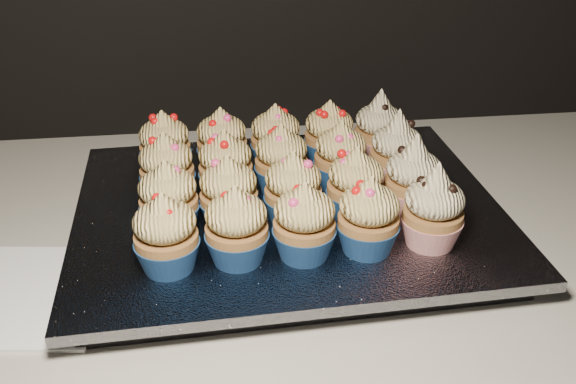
# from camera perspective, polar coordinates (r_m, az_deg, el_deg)

# --- Properties ---
(worktop) EXTENTS (2.44, 0.64, 0.04)m
(worktop) POSITION_cam_1_polar(r_m,az_deg,el_deg) (0.80, 14.31, -3.62)
(worktop) COLOR beige
(worktop) RESTS_ON cabinet
(napkin) EXTENTS (0.18, 0.18, 0.00)m
(napkin) POSITION_cam_1_polar(r_m,az_deg,el_deg) (0.70, -22.17, -8.41)
(napkin) COLOR white
(napkin) RESTS_ON worktop
(baking_tray) EXTENTS (0.45, 0.35, 0.02)m
(baking_tray) POSITION_cam_1_polar(r_m,az_deg,el_deg) (0.74, 0.00, -2.61)
(baking_tray) COLOR black
(baking_tray) RESTS_ON worktop
(foil_lining) EXTENTS (0.49, 0.39, 0.01)m
(foil_lining) POSITION_cam_1_polar(r_m,az_deg,el_deg) (0.74, 0.00, -1.49)
(foil_lining) COLOR silver
(foil_lining) RESTS_ON baking_tray
(cupcake_0) EXTENTS (0.06, 0.06, 0.08)m
(cupcake_0) POSITION_cam_1_polar(r_m,az_deg,el_deg) (0.62, -10.80, -3.78)
(cupcake_0) COLOR navy
(cupcake_0) RESTS_ON foil_lining
(cupcake_1) EXTENTS (0.06, 0.06, 0.08)m
(cupcake_1) POSITION_cam_1_polar(r_m,az_deg,el_deg) (0.62, -4.60, -3.17)
(cupcake_1) COLOR navy
(cupcake_1) RESTS_ON foil_lining
(cupcake_2) EXTENTS (0.06, 0.06, 0.08)m
(cupcake_2) POSITION_cam_1_polar(r_m,az_deg,el_deg) (0.63, 1.45, -2.80)
(cupcake_2) COLOR navy
(cupcake_2) RESTS_ON foil_lining
(cupcake_3) EXTENTS (0.06, 0.06, 0.08)m
(cupcake_3) POSITION_cam_1_polar(r_m,az_deg,el_deg) (0.64, 7.17, -2.30)
(cupcake_3) COLOR navy
(cupcake_3) RESTS_ON foil_lining
(cupcake_4) EXTENTS (0.06, 0.06, 0.10)m
(cupcake_4) POSITION_cam_1_polar(r_m,az_deg,el_deg) (0.66, 12.79, -1.58)
(cupcake_4) COLOR #AC171A
(cupcake_4) RESTS_ON foil_lining
(cupcake_5) EXTENTS (0.06, 0.06, 0.08)m
(cupcake_5) POSITION_cam_1_polar(r_m,az_deg,el_deg) (0.68, -10.57, -0.67)
(cupcake_5) COLOR navy
(cupcake_5) RESTS_ON foil_lining
(cupcake_6) EXTENTS (0.06, 0.06, 0.08)m
(cupcake_6) POSITION_cam_1_polar(r_m,az_deg,el_deg) (0.68, -5.28, -0.20)
(cupcake_6) COLOR navy
(cupcake_6) RESTS_ON foil_lining
(cupcake_7) EXTENTS (0.06, 0.06, 0.08)m
(cupcake_7) POSITION_cam_1_polar(r_m,az_deg,el_deg) (0.68, 0.45, 0.15)
(cupcake_7) COLOR navy
(cupcake_7) RESTS_ON foil_lining
(cupcake_8) EXTENTS (0.06, 0.06, 0.08)m
(cupcake_8) POSITION_cam_1_polar(r_m,az_deg,el_deg) (0.70, 6.01, 0.56)
(cupcake_8) COLOR navy
(cupcake_8) RESTS_ON foil_lining
(cupcake_9) EXTENTS (0.06, 0.06, 0.10)m
(cupcake_9) POSITION_cam_1_polar(r_m,az_deg,el_deg) (0.71, 11.02, 1.15)
(cupcake_9) COLOR #AC171A
(cupcake_9) RESTS_ON foil_lining
(cupcake_10) EXTENTS (0.06, 0.06, 0.08)m
(cupcake_10) POSITION_cam_1_polar(r_m,az_deg,el_deg) (0.74, -10.72, 1.98)
(cupcake_10) COLOR navy
(cupcake_10) RESTS_ON foil_lining
(cupcake_11) EXTENTS (0.06, 0.06, 0.08)m
(cupcake_11) POSITION_cam_1_polar(r_m,az_deg,el_deg) (0.74, -5.57, 2.25)
(cupcake_11) COLOR navy
(cupcake_11) RESTS_ON foil_lining
(cupcake_12) EXTENTS (0.06, 0.06, 0.08)m
(cupcake_12) POSITION_cam_1_polar(r_m,az_deg,el_deg) (0.75, -0.60, 2.81)
(cupcake_12) COLOR navy
(cupcake_12) RESTS_ON foil_lining
(cupcake_13) EXTENTS (0.06, 0.06, 0.08)m
(cupcake_13) POSITION_cam_1_polar(r_m,az_deg,el_deg) (0.76, 4.67, 3.15)
(cupcake_13) COLOR navy
(cupcake_13) RESTS_ON foil_lining
(cupcake_14) EXTENTS (0.06, 0.06, 0.10)m
(cupcake_14) POSITION_cam_1_polar(r_m,az_deg,el_deg) (0.77, 9.59, 3.56)
(cupcake_14) COLOR #AC171A
(cupcake_14) RESTS_ON foil_lining
(cupcake_15) EXTENTS (0.06, 0.06, 0.08)m
(cupcake_15) POSITION_cam_1_polar(r_m,az_deg,el_deg) (0.80, -10.88, 4.05)
(cupcake_15) COLOR navy
(cupcake_15) RESTS_ON foil_lining
(cupcake_16) EXTENTS (0.06, 0.06, 0.08)m
(cupcake_16) POSITION_cam_1_polar(r_m,az_deg,el_deg) (0.80, -5.88, 4.42)
(cupcake_16) COLOR navy
(cupcake_16) RESTS_ON foil_lining
(cupcake_17) EXTENTS (0.06, 0.06, 0.08)m
(cupcake_17) POSITION_cam_1_polar(r_m,az_deg,el_deg) (0.80, -1.11, 4.78)
(cupcake_17) COLOR navy
(cupcake_17) RESTS_ON foil_lining
(cupcake_18) EXTENTS (0.06, 0.06, 0.08)m
(cupcake_18) POSITION_cam_1_polar(r_m,az_deg,el_deg) (0.81, 3.66, 5.12)
(cupcake_18) COLOR navy
(cupcake_18) RESTS_ON foil_lining
(cupcake_19) EXTENTS (0.06, 0.06, 0.10)m
(cupcake_19) POSITION_cam_1_polar(r_m,az_deg,el_deg) (0.83, 8.06, 5.55)
(cupcake_19) COLOR #AC171A
(cupcake_19) RESTS_ON foil_lining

